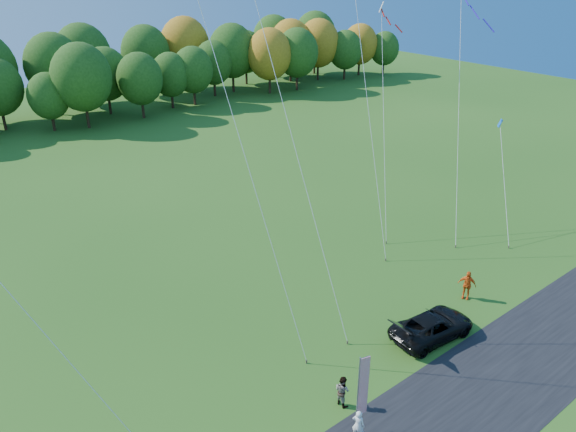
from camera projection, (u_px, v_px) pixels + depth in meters
ground at (364, 385)px, 27.65m from camera, size 160.00×160.00×0.00m
tree_line at (29, 132)px, 66.39m from camera, size 116.00×12.00×10.00m
black_suv at (432, 326)px, 30.82m from camera, size 5.20×2.80×1.39m
person_tailgate_a at (358, 425)px, 24.28m from camera, size 0.55×0.66×1.55m
person_tailgate_b at (342, 390)px, 26.17m from camera, size 0.62×0.78×1.59m
person_east at (467, 285)px, 34.18m from camera, size 0.92×1.19×1.88m
feather_flag at (362, 386)px, 23.99m from camera, size 0.53×0.18×4.12m
kite_delta_blue at (211, 43)px, 24.82m from camera, size 5.03×10.73×32.12m
kite_parafoil_orange at (356, 2)px, 37.03m from camera, size 5.91×12.66×33.05m
kite_delta_red at (283, 99)px, 28.52m from camera, size 2.46×10.44×24.15m
kite_parafoil_rainbow at (459, 114)px, 41.59m from camera, size 8.94×7.97×17.18m
kite_diamond_yellow at (36, 324)px, 22.11m from camera, size 5.50×5.30×12.59m
kite_diamond_white at (384, 123)px, 41.10m from camera, size 5.31×6.89×16.40m
kite_diamond_blue_low at (504, 183)px, 41.66m from camera, size 4.91×5.33×8.01m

